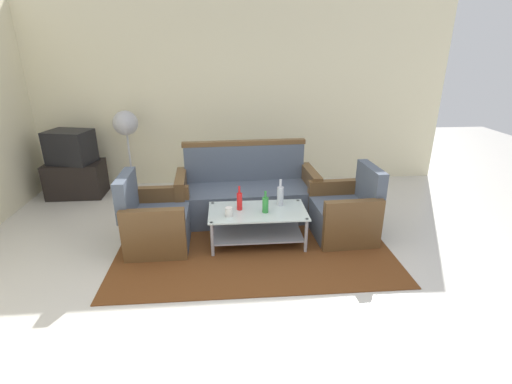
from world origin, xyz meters
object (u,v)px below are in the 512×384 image
object	(u,v)px
coffee_table	(258,222)
bottle_red	(240,201)
bottle_green	(265,204)
pedestal_fan	(126,128)
bottle_clear	(280,195)
cup	(229,212)
armchair_right	(345,214)
couch	(247,194)
tv_stand	(76,179)
armchair_left	(155,223)
television	(70,147)

from	to	relation	value
coffee_table	bottle_red	world-z (taller)	bottle_red
bottle_green	pedestal_fan	bearing A→B (deg)	135.85
bottle_red	pedestal_fan	distance (m)	2.39
bottle_red	pedestal_fan	xyz separation A→B (m)	(-1.59, 1.72, 0.50)
bottle_red	pedestal_fan	world-z (taller)	pedestal_fan
bottle_clear	cup	xyz separation A→B (m)	(-0.60, -0.26, -0.07)
armchair_right	bottle_green	world-z (taller)	armchair_right
pedestal_fan	couch	bearing A→B (deg)	-30.58
bottle_green	cup	size ratio (longest dim) A/B	2.50
armchair_right	cup	bearing A→B (deg)	96.40
bottle_red	pedestal_fan	size ratio (longest dim) A/B	0.22
armchair_right	bottle_green	distance (m)	1.00
couch	pedestal_fan	bearing A→B (deg)	-33.26
bottle_clear	armchair_right	bearing A→B (deg)	-2.73
couch	tv_stand	distance (m)	2.71
bottle_clear	tv_stand	bearing A→B (deg)	151.30
bottle_clear	bottle_green	xyz separation A→B (m)	(-0.19, -0.19, -0.02)
armchair_left	pedestal_fan	world-z (taller)	pedestal_fan
armchair_right	television	bearing A→B (deg)	63.46
couch	armchair_left	world-z (taller)	couch
armchair_right	coffee_table	world-z (taller)	armchair_right
armchair_left	pedestal_fan	bearing A→B (deg)	-160.70
armchair_right	bottle_green	size ratio (longest dim) A/B	3.40
television	armchair_right	bearing A→B (deg)	170.42
armchair_left	bottle_green	bearing A→B (deg)	85.04
coffee_table	bottle_green	bearing A→B (deg)	-30.95
armchair_right	bottle_clear	size ratio (longest dim) A/B	2.70
bottle_clear	cup	bearing A→B (deg)	-156.80
bottle_red	tv_stand	size ratio (longest dim) A/B	0.35
tv_stand	pedestal_fan	distance (m)	1.11
armchair_left	tv_stand	bearing A→B (deg)	-139.97
bottle_green	pedestal_fan	xyz separation A→B (m)	(-1.87, 1.81, 0.51)
coffee_table	tv_stand	distance (m)	3.12
coffee_table	bottle_clear	world-z (taller)	bottle_clear
armchair_right	bottle_clear	bearing A→B (deg)	84.59
armchair_left	bottle_clear	xyz separation A→B (m)	(1.43, 0.10, 0.24)
bottle_red	bottle_green	distance (m)	0.30
bottle_green	television	distance (m)	3.22
tv_stand	coffee_table	bearing A→B (deg)	-33.36
bottle_red	armchair_right	bearing A→B (deg)	2.37
armchair_right	bottle_red	xyz separation A→B (m)	(-1.25, -0.05, 0.23)
armchair_right	pedestal_fan	bearing A→B (deg)	56.93
bottle_clear	couch	bearing A→B (deg)	119.73
bottle_green	couch	bearing A→B (deg)	101.16
bottle_clear	cup	distance (m)	0.66
armchair_left	bottle_clear	size ratio (longest dim) A/B	2.70
bottle_red	bottle_green	world-z (taller)	bottle_red
bottle_red	bottle_clear	xyz separation A→B (m)	(0.48, 0.09, 0.01)
coffee_table	cup	size ratio (longest dim) A/B	11.00
bottle_red	armchair_left	bearing A→B (deg)	-179.36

